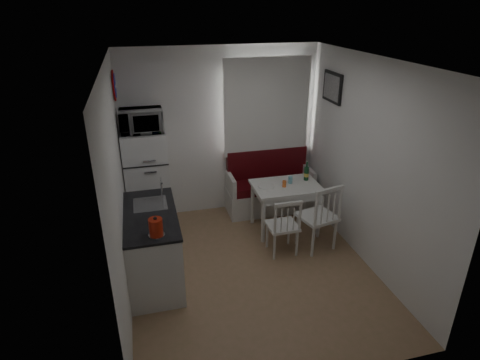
# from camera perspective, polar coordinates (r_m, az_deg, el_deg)

# --- Properties ---
(floor) EXTENTS (3.00, 3.50, 0.02)m
(floor) POSITION_cam_1_polar(r_m,az_deg,el_deg) (5.30, 1.61, -12.53)
(floor) COLOR #94784F
(floor) RESTS_ON ground
(ceiling) EXTENTS (3.00, 3.50, 0.02)m
(ceiling) POSITION_cam_1_polar(r_m,az_deg,el_deg) (4.29, 2.02, 16.57)
(ceiling) COLOR white
(ceiling) RESTS_ON wall_back
(wall_back) EXTENTS (3.00, 0.02, 2.60)m
(wall_back) POSITION_cam_1_polar(r_m,az_deg,el_deg) (6.23, -2.70, 6.73)
(wall_back) COLOR white
(wall_back) RESTS_ON floor
(wall_front) EXTENTS (3.00, 0.02, 2.60)m
(wall_front) POSITION_cam_1_polar(r_m,az_deg,el_deg) (3.21, 10.64, -11.81)
(wall_front) COLOR white
(wall_front) RESTS_ON floor
(wall_left) EXTENTS (0.02, 3.50, 2.60)m
(wall_left) POSITION_cam_1_polar(r_m,az_deg,el_deg) (4.49, -16.93, -1.49)
(wall_left) COLOR white
(wall_left) RESTS_ON floor
(wall_right) EXTENTS (0.02, 3.50, 2.60)m
(wall_right) POSITION_cam_1_polar(r_m,az_deg,el_deg) (5.23, 17.79, 2.08)
(wall_right) COLOR white
(wall_right) RESTS_ON floor
(window) EXTENTS (1.22, 0.06, 1.47)m
(window) POSITION_cam_1_polar(r_m,az_deg,el_deg) (6.29, 3.65, 9.95)
(window) COLOR silver
(window) RESTS_ON wall_back
(curtain) EXTENTS (1.35, 0.02, 1.50)m
(curtain) POSITION_cam_1_polar(r_m,az_deg,el_deg) (6.21, 3.86, 10.24)
(curtain) COLOR white
(curtain) RESTS_ON wall_back
(kitchen_counter) EXTENTS (0.62, 1.32, 1.16)m
(kitchen_counter) POSITION_cam_1_polar(r_m,az_deg,el_deg) (5.03, -12.28, -9.10)
(kitchen_counter) COLOR silver
(kitchen_counter) RESTS_ON floor
(wall_sign) EXTENTS (0.03, 0.40, 0.40)m
(wall_sign) POSITION_cam_1_polar(r_m,az_deg,el_deg) (5.63, -17.39, 12.70)
(wall_sign) COLOR #1A27A0
(wall_sign) RESTS_ON wall_left
(picture_frame) EXTENTS (0.04, 0.52, 0.42)m
(picture_frame) POSITION_cam_1_polar(r_m,az_deg,el_deg) (5.93, 12.98, 12.74)
(picture_frame) COLOR black
(picture_frame) RESTS_ON wall_right
(bench) EXTENTS (1.39, 0.53, 0.99)m
(bench) POSITION_cam_1_polar(r_m,az_deg,el_deg) (6.56, 4.18, -1.52)
(bench) COLOR silver
(bench) RESTS_ON floor
(dining_table) EXTENTS (0.97, 0.68, 0.72)m
(dining_table) POSITION_cam_1_polar(r_m,az_deg,el_deg) (5.88, 6.55, -1.44)
(dining_table) COLOR silver
(dining_table) RESTS_ON floor
(chair_left) EXTENTS (0.40, 0.38, 0.45)m
(chair_left) POSITION_cam_1_polar(r_m,az_deg,el_deg) (5.31, 6.43, -5.87)
(chair_left) COLOR silver
(chair_left) RESTS_ON floor
(chair_right) EXTENTS (0.55, 0.54, 0.53)m
(chair_right) POSITION_cam_1_polar(r_m,az_deg,el_deg) (5.44, 11.49, -4.40)
(chair_right) COLOR silver
(chair_right) RESTS_ON floor
(fridge) EXTENTS (0.61, 0.61, 1.52)m
(fridge) POSITION_cam_1_polar(r_m,az_deg,el_deg) (5.98, -13.01, -0.18)
(fridge) COLOR white
(fridge) RESTS_ON floor
(microwave) EXTENTS (0.57, 0.38, 0.31)m
(microwave) POSITION_cam_1_polar(r_m,az_deg,el_deg) (5.63, -13.86, 8.17)
(microwave) COLOR white
(microwave) RESTS_ON fridge
(kettle) EXTENTS (0.17, 0.17, 0.23)m
(kettle) POSITION_cam_1_polar(r_m,az_deg,el_deg) (4.28, -11.87, -6.59)
(kettle) COLOR #AD210D
(kettle) RESTS_ON kitchen_counter
(wine_bottle) EXTENTS (0.07, 0.07, 0.29)m
(wine_bottle) POSITION_cam_1_polar(r_m,az_deg,el_deg) (6.00, 9.45, 1.27)
(wine_bottle) COLOR #164624
(wine_bottle) RESTS_ON dining_table
(drinking_glass_orange) EXTENTS (0.06, 0.06, 0.09)m
(drinking_glass_orange) POSITION_cam_1_polar(r_m,az_deg,el_deg) (5.77, 6.32, -0.55)
(drinking_glass_orange) COLOR orange
(drinking_glass_orange) RESTS_ON dining_table
(drinking_glass_blue) EXTENTS (0.06, 0.06, 0.10)m
(drinking_glass_blue) POSITION_cam_1_polar(r_m,az_deg,el_deg) (5.89, 7.17, 0.02)
(drinking_glass_blue) COLOR #73B4C5
(drinking_glass_blue) RESTS_ON dining_table
(plate) EXTENTS (0.23, 0.23, 0.02)m
(plate) POSITION_cam_1_polar(r_m,az_deg,el_deg) (5.76, 3.73, -0.87)
(plate) COLOR white
(plate) RESTS_ON dining_table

